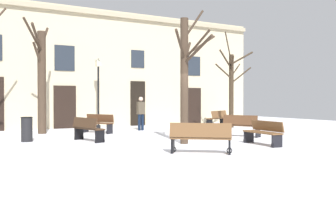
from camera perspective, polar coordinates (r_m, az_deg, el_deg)
ground_plane at (r=14.35m, az=3.60°, el=-5.50°), size 32.90×32.90×0.00m
building_facade at (r=22.42m, az=-9.53°, el=5.45°), size 20.56×0.60×6.64m
tree_near_facade at (r=18.58m, az=-18.18°, el=3.78°), size 1.46×2.05×5.09m
tree_left_of_center at (r=13.74m, az=2.59°, el=4.33°), size 2.12×2.14×4.76m
tree_center at (r=21.61m, az=9.38°, el=2.91°), size 2.97×1.37×5.16m
streetlamp at (r=20.74m, az=-10.24°, el=2.81°), size 0.30×0.30×3.72m
litter_bin at (r=15.40m, az=-20.12°, el=-3.37°), size 0.44×0.44×0.93m
bench_facing_shops at (r=16.59m, az=10.77°, el=-3.01°), size 1.15×1.58×0.92m
bench_by_litter_bin at (r=23.25m, az=7.27°, el=-1.88°), size 1.86×1.20×0.88m
bench_back_to_back_right at (r=14.91m, az=-11.76°, el=-3.43°), size 0.78×1.69×0.90m
bench_near_lamp at (r=11.36m, az=4.85°, el=-4.82°), size 1.70×1.51×0.92m
bench_far_corner at (r=18.33m, az=-10.28°, el=-2.65°), size 1.16×1.62×0.88m
bench_near_center_tree at (r=13.87m, az=13.90°, el=-3.94°), size 0.65×1.70×0.84m
person_by_shop_door at (r=19.55m, az=-4.03°, el=-1.00°), size 0.39×0.23×1.70m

